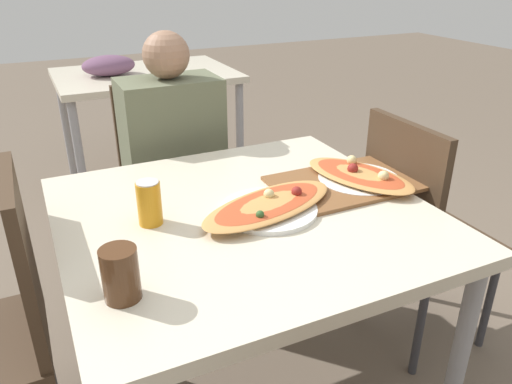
{
  "coord_description": "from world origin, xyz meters",
  "views": [
    {
      "loc": [
        -0.52,
        -1.17,
        1.4
      ],
      "look_at": [
        0.03,
        -0.01,
        0.8
      ],
      "focal_mm": 35.0,
      "sensor_mm": 36.0,
      "label": 1
    }
  ],
  "objects": [
    {
      "name": "dining_table",
      "position": [
        0.0,
        0.0,
        0.67
      ],
      "size": [
        1.03,
        0.99,
        0.74
      ],
      "color": "beige",
      "rests_on": "ground_plane"
    },
    {
      "name": "chair_far_seated",
      "position": [
        -0.0,
        0.83,
        0.51
      ],
      "size": [
        0.4,
        0.4,
        0.92
      ],
      "rotation": [
        0.0,
        0.0,
        3.14
      ],
      "color": "#3F2D1E",
      "rests_on": "ground_plane"
    },
    {
      "name": "chair_side_right",
      "position": [
        0.7,
        0.02,
        0.51
      ],
      "size": [
        0.4,
        0.4,
        0.92
      ],
      "rotation": [
        0.0,
        0.0,
        -1.57
      ],
      "color": "#3F2D1E",
      "rests_on": "ground_plane"
    },
    {
      "name": "person_seated",
      "position": [
        -0.0,
        0.71,
        0.68
      ],
      "size": [
        0.39,
        0.27,
        1.16
      ],
      "rotation": [
        0.0,
        0.0,
        3.14
      ],
      "color": "#2D2D38",
      "rests_on": "ground_plane"
    },
    {
      "name": "pizza_main",
      "position": [
        0.06,
        -0.03,
        0.76
      ],
      "size": [
        0.49,
        0.31,
        0.06
      ],
      "color": "white",
      "rests_on": "dining_table"
    },
    {
      "name": "soda_can",
      "position": [
        -0.26,
        0.05,
        0.8
      ],
      "size": [
        0.07,
        0.07,
        0.12
      ],
      "color": "orange",
      "rests_on": "dining_table"
    },
    {
      "name": "drink_glass",
      "position": [
        -0.4,
        -0.25,
        0.8
      ],
      "size": [
        0.08,
        0.08,
        0.12
      ],
      "color": "#4C2D19",
      "rests_on": "dining_table"
    },
    {
      "name": "serving_tray",
      "position": [
        0.36,
        0.03,
        0.75
      ],
      "size": [
        0.45,
        0.3,
        0.01
      ],
      "color": "brown",
      "rests_on": "dining_table"
    },
    {
      "name": "pizza_second",
      "position": [
        0.42,
        0.03,
        0.76
      ],
      "size": [
        0.31,
        0.43,
        0.06
      ],
      "color": "white",
      "rests_on": "dining_table"
    },
    {
      "name": "background_table",
      "position": [
        0.17,
        2.02,
        0.68
      ],
      "size": [
        1.1,
        0.8,
        0.86
      ],
      "color": "beige",
      "rests_on": "ground_plane"
    }
  ]
}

